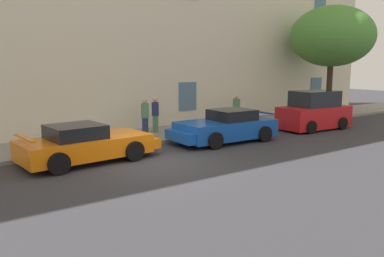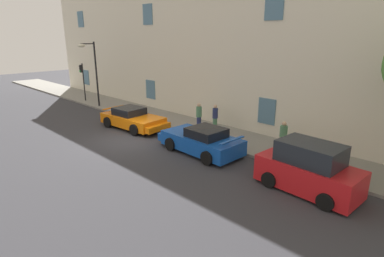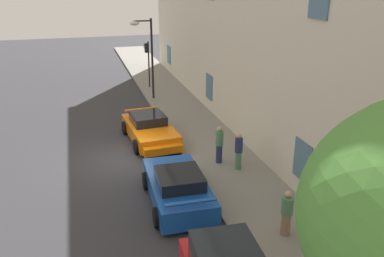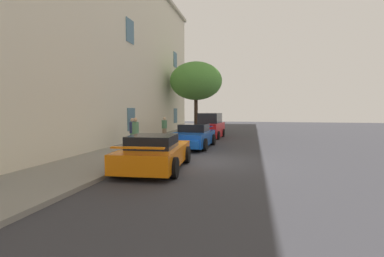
% 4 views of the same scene
% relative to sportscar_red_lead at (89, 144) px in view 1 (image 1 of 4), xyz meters
% --- Properties ---
extents(ground_plane, '(80.00, 80.00, 0.00)m').
position_rel_sportscar_red_lead_xyz_m(ground_plane, '(1.73, -1.51, -0.60)').
color(ground_plane, '#333338').
extents(sidewalk, '(60.00, 3.26, 0.14)m').
position_rel_sportscar_red_lead_xyz_m(sidewalk, '(1.73, 2.67, -0.53)').
color(sidewalk, gray).
rests_on(sidewalk, ground).
extents(building_facade, '(40.40, 5.16, 12.57)m').
position_rel_sportscar_red_lead_xyz_m(building_facade, '(1.73, 6.63, 5.70)').
color(building_facade, beige).
rests_on(building_facade, ground).
extents(sportscar_red_lead, '(4.83, 2.49, 1.32)m').
position_rel_sportscar_red_lead_xyz_m(sportscar_red_lead, '(0.00, 0.00, 0.00)').
color(sportscar_red_lead, orange).
rests_on(sportscar_red_lead, ground).
extents(sportscar_yellow_flank, '(4.72, 2.32, 1.37)m').
position_rel_sportscar_red_lead_xyz_m(sportscar_yellow_flank, '(5.92, -0.13, 0.01)').
color(sportscar_yellow_flank, '#144CB2').
rests_on(sportscar_yellow_flank, ground).
extents(hatchback_parked, '(3.93, 2.09, 1.97)m').
position_rel_sportscar_red_lead_xyz_m(hatchback_parked, '(11.79, -0.30, 0.28)').
color(hatchback_parked, red).
rests_on(hatchback_parked, ground).
extents(tree_near_kerb, '(4.86, 4.86, 6.53)m').
position_rel_sportscar_red_lead_xyz_m(tree_near_kerb, '(15.67, 1.64, 4.29)').
color(tree_near_kerb, '#38281E').
rests_on(tree_near_kerb, sidewalk).
extents(pedestrian_admiring, '(0.45, 0.45, 1.69)m').
position_rel_sportscar_red_lead_xyz_m(pedestrian_admiring, '(3.50, 2.39, 0.41)').
color(pedestrian_admiring, navy).
rests_on(pedestrian_admiring, sidewalk).
extents(pedestrian_strolling, '(0.48, 0.48, 1.56)m').
position_rel_sportscar_red_lead_xyz_m(pedestrian_strolling, '(9.12, 2.63, 0.33)').
color(pedestrian_strolling, '#8C7259').
rests_on(pedestrian_strolling, sidewalk).
extents(pedestrian_bystander, '(0.42, 0.42, 1.64)m').
position_rel_sportscar_red_lead_xyz_m(pedestrian_bystander, '(4.35, 2.94, 0.38)').
color(pedestrian_bystander, '#4C7F59').
rests_on(pedestrian_bystander, sidewalk).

